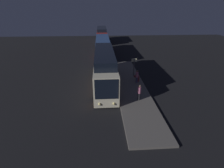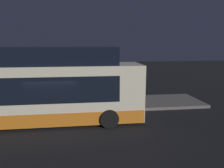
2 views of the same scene
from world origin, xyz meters
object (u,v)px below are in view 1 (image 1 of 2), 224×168
bus_lead (105,70)px  bus_second (103,47)px  bus_third (102,36)px  passenger_waiting (139,92)px  sign_post (134,65)px  passenger_boarding (137,76)px  suitcase (138,78)px

bus_lead → bus_second: bus_lead is taller
bus_second → bus_third: (-14.19, -0.00, 0.09)m
bus_second → bus_third: bearing=-180.0°
bus_third → passenger_waiting: bearing=5.8°
passenger_waiting → sign_post: (-6.54, 0.63, 0.65)m
bus_third → sign_post: bus_third is taller
bus_second → bus_third: bus_third is taller
bus_second → passenger_boarding: bus_second is taller
suitcase → passenger_waiting: bearing=-10.5°
bus_lead → sign_post: bus_lead is taller
bus_third → suitcase: bus_third is taller
bus_third → passenger_boarding: bearing=7.9°
bus_lead → bus_second: (-13.76, 0.00, -0.23)m
sign_post → bus_third: bearing=-171.4°
bus_second → passenger_boarding: 14.68m
bus_second → sign_post: size_ratio=5.02×
passenger_boarding → sign_post: bearing=52.9°
bus_third → passenger_boarding: 28.60m
bus_second → bus_third: size_ratio=1.20×
bus_lead → passenger_boarding: size_ratio=7.21×
passenger_boarding → sign_post: size_ratio=0.65×
bus_lead → suitcase: (-0.18, 4.22, -1.30)m
bus_third → suitcase: (27.77, 4.22, -1.16)m
sign_post → bus_second: bearing=-161.7°
passenger_waiting → suitcase: passenger_waiting is taller
bus_third → suitcase: size_ratio=11.09×
bus_lead → sign_post: (-1.86, 3.94, -0.07)m
bus_second → passenger_boarding: size_ratio=7.69×
bus_lead → passenger_boarding: (0.37, 3.93, -0.76)m
suitcase → bus_second: bearing=-162.7°
bus_lead → suitcase: bus_lead is taller
bus_second → suitcase: 14.26m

